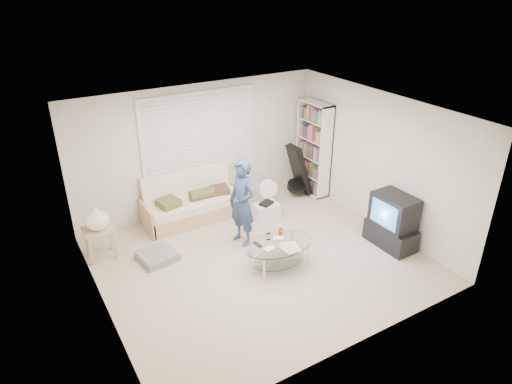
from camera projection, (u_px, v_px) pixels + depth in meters
ground at (260, 260)px, 7.60m from camera, size 5.00×5.00×0.00m
room_shell at (244, 160)px, 7.25m from camera, size 5.02×4.52×2.51m
window_blinds at (200, 134)px, 8.61m from camera, size 2.32×0.08×1.62m
futon_sofa at (193, 204)px, 8.73m from camera, size 1.90×0.77×0.93m
grey_floor_pillow at (157, 256)px, 7.59m from camera, size 0.64×0.64×0.13m
side_table at (97, 219)px, 7.35m from camera, size 0.49×0.40×0.98m
bookshelf at (313, 148)px, 9.52m from camera, size 0.31×0.83×1.97m
guitar_case at (298, 174)px, 9.55m from camera, size 0.48×0.42×1.11m
floor_fan at (267, 192)px, 9.07m from camera, size 0.39×0.26×0.64m
storage_bin at (266, 210)px, 8.84m from camera, size 0.47×0.34×0.33m
tv_unit at (392, 222)px, 7.81m from camera, size 0.49×0.88×0.96m
coffee_table at (279, 248)px, 7.29m from camera, size 1.19×0.78×0.55m
standing_person at (242, 203)px, 7.76m from camera, size 0.48×0.63×1.56m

